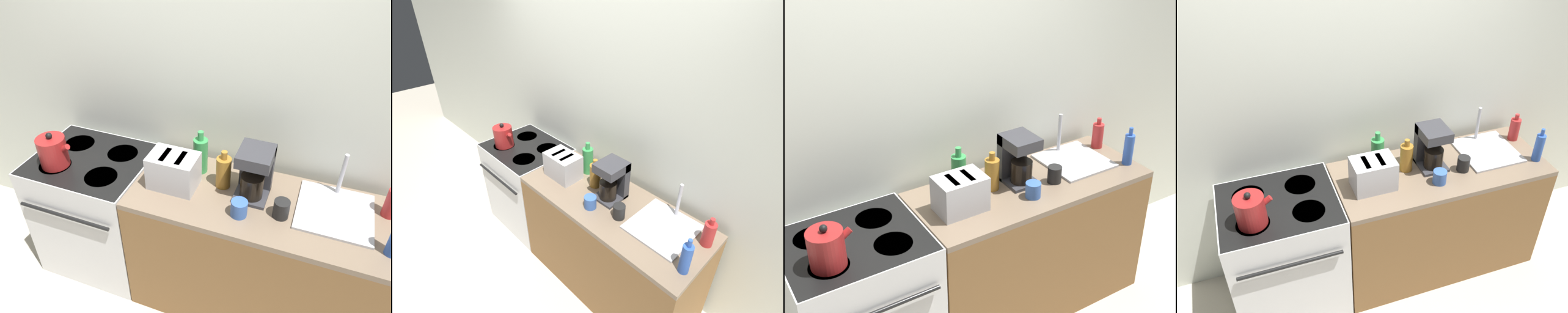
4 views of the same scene
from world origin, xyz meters
TOP-DOWN VIEW (x-y plane):
  - ground_plane at (0.00, 0.00)m, footprint 12.00×12.00m
  - wall_back at (0.00, 0.70)m, footprint 8.00×0.05m
  - stove at (-0.61, 0.32)m, footprint 0.76×0.68m
  - counter_block at (0.54, 0.31)m, footprint 1.51×0.62m
  - kettle at (-0.77, 0.19)m, footprint 0.23×0.18m
  - toaster at (0.02, 0.28)m, footprint 0.28×0.20m
  - coffee_maker at (0.48, 0.38)m, footprint 0.19×0.22m
  - sink_tray at (0.95, 0.38)m, footprint 0.41×0.42m
  - bottle_green at (0.12, 0.47)m, footprint 0.09×0.09m
  - bottle_amber at (0.30, 0.38)m, footprint 0.09×0.09m
  - cup_black at (0.67, 0.24)m, footprint 0.09×0.09m
  - cup_blue at (0.45, 0.17)m, footprint 0.09×0.09m

SIDE VIEW (x-z plane):
  - ground_plane at x=0.00m, z-range 0.00..0.00m
  - counter_block at x=0.54m, z-range 0.00..0.93m
  - stove at x=-0.61m, z-range 0.01..0.94m
  - sink_tray at x=0.95m, z-range 0.81..1.09m
  - cup_blue at x=0.45m, z-range 0.93..1.03m
  - cup_black at x=0.67m, z-range 0.93..1.04m
  - kettle at x=-0.77m, z-range 0.91..1.15m
  - bottle_amber at x=0.30m, z-range 0.91..1.16m
  - toaster at x=0.02m, z-range 0.93..1.15m
  - bottle_green at x=0.12m, z-range 0.91..1.20m
  - coffee_maker at x=0.48m, z-range 0.94..1.25m
  - wall_back at x=0.00m, z-range 0.00..2.60m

